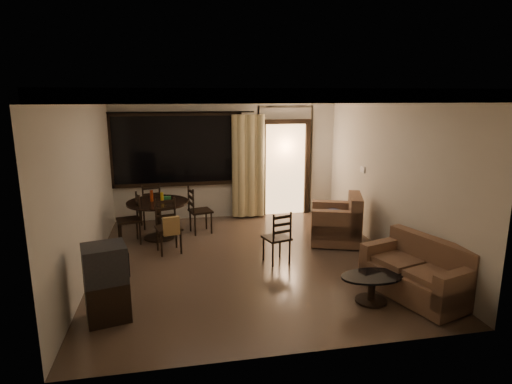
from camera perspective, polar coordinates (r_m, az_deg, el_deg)
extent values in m
plane|color=#7F6651|center=(7.35, -1.04, -9.06)|extent=(5.50, 5.50, 0.00)
plane|color=beige|center=(9.63, -3.92, 4.81)|extent=(5.00, 0.00, 5.00)
plane|color=beige|center=(4.35, 5.19, -5.17)|extent=(5.00, 0.00, 5.00)
plane|color=beige|center=(6.98, -21.76, 0.84)|extent=(0.00, 5.50, 5.50)
plane|color=beige|center=(7.77, 17.40, 2.32)|extent=(0.00, 5.50, 5.50)
plane|color=white|center=(6.82, -1.14, 13.34)|extent=(5.50, 5.50, 0.00)
cube|color=black|center=(9.51, -10.53, 5.59)|extent=(2.70, 0.04, 1.45)
cylinder|color=black|center=(9.36, -10.11, 10.44)|extent=(3.20, 0.03, 0.03)
cube|color=#FFC684|center=(9.90, 3.93, 2.98)|extent=(0.91, 0.03, 2.08)
cube|color=white|center=(8.70, 14.03, 2.93)|extent=(0.02, 0.18, 0.12)
cylinder|color=black|center=(6.82, -1.14, 12.84)|extent=(0.03, 0.03, 0.12)
cylinder|color=black|center=(6.82, -1.13, 12.08)|extent=(0.16, 0.16, 0.08)
cylinder|color=black|center=(8.44, -12.98, -1.36)|extent=(1.18, 1.18, 0.04)
cylinder|color=black|center=(8.53, -12.86, -3.67)|extent=(0.12, 0.12, 0.69)
cylinder|color=black|center=(8.63, -12.75, -5.89)|extent=(0.59, 0.59, 0.03)
cylinder|color=#922C0D|center=(8.44, -13.75, -0.49)|extent=(0.06, 0.06, 0.22)
cylinder|color=gold|center=(8.38, -12.43, -0.66)|extent=(0.06, 0.06, 0.18)
cube|color=#237638|center=(8.58, -11.75, -0.75)|extent=(0.14, 0.10, 0.05)
cube|color=black|center=(8.36, -16.63, -3.62)|extent=(0.51, 0.51, 0.04)
cube|color=black|center=(8.70, -7.41, -2.52)|extent=(0.51, 0.51, 0.04)
cube|color=black|center=(7.71, -11.59, -4.71)|extent=(0.51, 0.51, 0.04)
cube|color=tan|center=(7.46, -11.22, -4.48)|extent=(0.29, 0.14, 0.32)
cube|color=black|center=(9.27, -13.91, -1.85)|extent=(0.51, 0.51, 0.04)
cube|color=black|center=(5.77, -19.17, -13.43)|extent=(0.60, 0.57, 0.51)
cube|color=black|center=(5.58, -19.53, -8.95)|extent=(0.60, 0.57, 0.46)
cube|color=black|center=(5.60, -16.91, -8.66)|extent=(0.11, 0.36, 0.31)
cube|color=#462920|center=(6.44, 20.49, -11.23)|extent=(1.17, 1.62, 0.36)
cube|color=#462920|center=(6.55, 22.43, -8.18)|extent=(0.61, 1.44, 0.59)
cube|color=#462920|center=(6.01, 25.32, -11.55)|extent=(0.79, 0.39, 0.45)
cube|color=#462920|center=(6.78, 16.50, -8.07)|extent=(0.79, 0.39, 0.45)
cube|color=#462920|center=(6.33, 20.36, -9.60)|extent=(0.90, 1.38, 0.11)
cube|color=#462920|center=(8.26, 10.55, -5.05)|extent=(1.15, 1.15, 0.42)
cube|color=#462920|center=(8.18, 13.06, -2.78)|extent=(0.50, 0.92, 0.69)
cube|color=#462920|center=(7.86, 10.69, -4.37)|extent=(0.91, 0.48, 0.53)
cube|color=#462920|center=(8.54, 10.53, -2.97)|extent=(0.91, 0.48, 0.53)
cube|color=#462920|center=(8.19, 10.24, -3.42)|extent=(0.83, 0.86, 0.13)
ellipsoid|color=navy|center=(8.16, 10.28, -2.65)|extent=(0.38, 0.32, 0.11)
ellipsoid|color=black|center=(6.04, 15.27, -10.79)|extent=(0.87, 0.52, 0.03)
cylinder|color=black|center=(6.11, 15.17, -12.37)|extent=(0.10, 0.10, 0.35)
cylinder|color=black|center=(6.18, 15.07, -13.79)|extent=(0.43, 0.43, 0.03)
cube|color=black|center=(7.14, 2.76, -6.12)|extent=(0.49, 0.49, 0.04)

